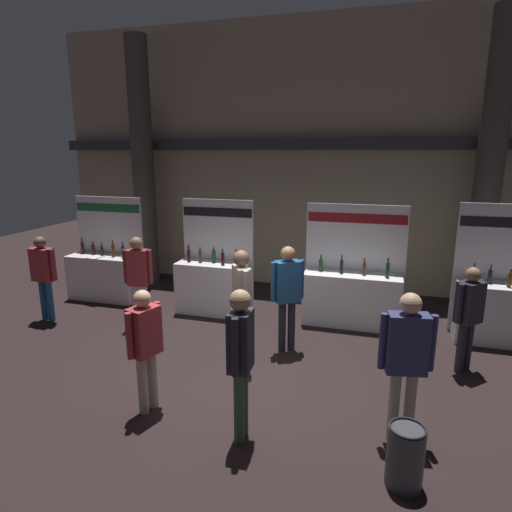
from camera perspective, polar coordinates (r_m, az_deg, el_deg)
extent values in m
plane|color=black|center=(6.75, -1.92, -15.13)|extent=(24.70, 24.70, 0.00)
cube|color=gray|center=(10.52, 6.23, 12.62)|extent=(12.35, 0.25, 6.16)
cube|color=#2D2D33|center=(10.22, 5.96, 14.33)|extent=(12.35, 0.20, 0.24)
cylinder|color=#423D38|center=(11.18, -14.61, 11.51)|extent=(0.52, 0.52, 5.84)
cylinder|color=#423D38|center=(9.82, 28.29, 10.12)|extent=(0.52, 0.52, 5.84)
cube|color=white|center=(10.31, -19.26, -2.66)|extent=(1.57, 0.60, 0.99)
cube|color=white|center=(10.43, -18.46, 1.18)|extent=(1.65, 0.04, 2.26)
cube|color=#1E6638|center=(10.27, -18.90, 6.00)|extent=(1.60, 0.01, 0.18)
cylinder|color=black|center=(10.55, -21.76, 0.99)|extent=(0.07, 0.07, 0.26)
cylinder|color=black|center=(10.52, -21.84, 1.90)|extent=(0.03, 0.03, 0.08)
cylinder|color=black|center=(10.51, -21.86, 2.17)|extent=(0.03, 0.03, 0.02)
cylinder|color=black|center=(10.39, -20.54, 0.81)|extent=(0.07, 0.07, 0.22)
cylinder|color=black|center=(10.36, -20.60, 1.62)|extent=(0.03, 0.03, 0.08)
cylinder|color=gold|center=(10.35, -20.63, 1.88)|extent=(0.03, 0.03, 0.02)
cylinder|color=black|center=(10.14, -19.51, 0.61)|extent=(0.06, 0.06, 0.23)
cylinder|color=black|center=(10.11, -19.58, 1.43)|extent=(0.03, 0.03, 0.07)
cylinder|color=red|center=(10.10, -19.60, 1.67)|extent=(0.03, 0.03, 0.02)
cylinder|color=#472D14|center=(10.01, -18.20, 0.68)|extent=(0.07, 0.07, 0.27)
cylinder|color=#472D14|center=(9.98, -18.27, 1.66)|extent=(0.03, 0.03, 0.08)
cylinder|color=red|center=(9.97, -18.29, 1.94)|extent=(0.03, 0.03, 0.02)
cylinder|color=#19381E|center=(9.81, -17.02, 0.49)|extent=(0.07, 0.07, 0.27)
cylinder|color=#19381E|center=(9.78, -17.09, 1.48)|extent=(0.03, 0.03, 0.08)
cylinder|color=red|center=(9.77, -17.11, 1.77)|extent=(0.03, 0.03, 0.02)
cube|color=silver|center=(10.07, -20.30, -0.15)|extent=(0.31, 0.37, 0.02)
cube|color=white|center=(8.95, -5.67, -4.19)|extent=(1.45, 0.60, 1.05)
cube|color=white|center=(9.08, -4.96, 0.19)|extent=(1.52, 0.04, 2.29)
cube|color=black|center=(8.90, -5.13, 5.74)|extent=(1.48, 0.01, 0.18)
cylinder|color=black|center=(8.96, -8.79, 0.03)|extent=(0.07, 0.07, 0.24)
cylinder|color=black|center=(8.92, -8.83, 1.07)|extent=(0.03, 0.03, 0.09)
cylinder|color=black|center=(8.91, -8.84, 1.40)|extent=(0.03, 0.03, 0.02)
cylinder|color=#472D14|center=(8.88, -7.31, -0.10)|extent=(0.07, 0.07, 0.23)
cylinder|color=#472D14|center=(8.84, -7.34, 0.81)|extent=(0.03, 0.03, 0.06)
cylinder|color=black|center=(8.83, -7.35, 1.07)|extent=(0.03, 0.03, 0.02)
cylinder|color=#19381E|center=(8.83, -5.55, -0.03)|extent=(0.07, 0.07, 0.26)
cylinder|color=#19381E|center=(8.79, -5.57, 1.00)|extent=(0.03, 0.03, 0.06)
cylinder|color=gold|center=(8.78, -5.58, 1.26)|extent=(0.03, 0.03, 0.02)
cylinder|color=black|center=(8.62, -4.37, -0.39)|extent=(0.07, 0.07, 0.24)
cylinder|color=black|center=(8.58, -4.39, 0.60)|extent=(0.03, 0.03, 0.06)
cylinder|color=black|center=(8.57, -4.40, 0.85)|extent=(0.03, 0.03, 0.02)
cylinder|color=black|center=(8.64, -2.62, -0.39)|extent=(0.07, 0.07, 0.22)
cylinder|color=black|center=(8.61, -2.63, 0.55)|extent=(0.03, 0.03, 0.07)
cylinder|color=red|center=(8.60, -2.63, 0.83)|extent=(0.03, 0.03, 0.02)
cube|color=white|center=(8.49, 12.37, -5.60)|extent=(1.80, 0.60, 1.00)
cube|color=white|center=(8.64, 12.75, -0.89)|extent=(1.89, 0.04, 2.27)
cube|color=maroon|center=(8.44, 13.05, 4.83)|extent=(1.84, 0.01, 0.18)
cylinder|color=#19381E|center=(8.43, 8.47, -1.21)|extent=(0.08, 0.08, 0.22)
cylinder|color=#19381E|center=(8.39, 8.51, -0.22)|extent=(0.03, 0.03, 0.08)
cylinder|color=red|center=(8.38, 8.52, 0.10)|extent=(0.03, 0.03, 0.02)
cylinder|color=black|center=(8.33, 11.13, -1.39)|extent=(0.06, 0.06, 0.25)
cylinder|color=black|center=(8.29, 11.19, -0.25)|extent=(0.03, 0.03, 0.09)
cylinder|color=red|center=(8.28, 11.20, 0.11)|extent=(0.03, 0.03, 0.02)
cylinder|color=#472D14|center=(8.32, 13.97, -1.65)|extent=(0.07, 0.07, 0.23)
cylinder|color=#472D14|center=(8.28, 14.03, -0.62)|extent=(0.03, 0.03, 0.08)
cylinder|color=red|center=(8.27, 14.05, -0.29)|extent=(0.03, 0.03, 0.02)
cylinder|color=#19381E|center=(8.25, 16.84, -1.82)|extent=(0.07, 0.07, 0.27)
cylinder|color=#19381E|center=(8.21, 16.93, -0.63)|extent=(0.03, 0.03, 0.08)
cylinder|color=red|center=(8.19, 16.95, -0.29)|extent=(0.03, 0.03, 0.02)
cylinder|color=#472D14|center=(8.31, 26.58, -2.39)|extent=(0.06, 0.06, 0.26)
cylinder|color=#472D14|center=(8.27, 26.71, -1.25)|extent=(0.03, 0.03, 0.08)
cylinder|color=black|center=(8.26, 26.74, -0.91)|extent=(0.03, 0.03, 0.02)
cylinder|color=black|center=(8.45, 28.29, -2.41)|extent=(0.06, 0.06, 0.24)
cylinder|color=black|center=(8.42, 28.41, -1.37)|extent=(0.03, 0.03, 0.08)
cylinder|color=red|center=(8.40, 28.45, -1.04)|extent=(0.03, 0.03, 0.02)
cylinder|color=#472D14|center=(8.38, 30.27, -2.82)|extent=(0.07, 0.07, 0.22)
cylinder|color=#472D14|center=(8.35, 30.39, -1.85)|extent=(0.03, 0.03, 0.07)
cylinder|color=black|center=(8.34, 30.43, -1.54)|extent=(0.03, 0.03, 0.02)
cylinder|color=#38383D|center=(4.94, 18.95, -23.63)|extent=(0.36, 0.36, 0.62)
torus|color=black|center=(4.76, 19.27, -20.50)|extent=(0.36, 0.36, 0.02)
cylinder|color=#33563D|center=(5.31, -1.74, -18.37)|extent=(0.12, 0.12, 0.87)
cylinder|color=#33563D|center=(5.18, -2.21, -19.25)|extent=(0.12, 0.12, 0.87)
cube|color=#23232D|center=(4.87, -2.04, -11.04)|extent=(0.25, 0.34, 0.69)
sphere|color=tan|center=(4.70, -2.09, -5.83)|extent=(0.24, 0.24, 0.24)
cylinder|color=#23232D|center=(5.05, -1.40, -9.90)|extent=(0.08, 0.08, 0.65)
cylinder|color=#23232D|center=(4.68, -2.75, -11.89)|extent=(0.08, 0.08, 0.65)
cylinder|color=navy|center=(9.52, -26.07, -5.19)|extent=(0.12, 0.12, 0.81)
cylinder|color=navy|center=(9.40, -25.37, -5.35)|extent=(0.12, 0.12, 0.81)
cube|color=maroon|center=(9.27, -26.17, -1.02)|extent=(0.45, 0.29, 0.64)
sphere|color=brown|center=(9.18, -26.46, 1.62)|extent=(0.22, 0.22, 0.22)
cylinder|color=maroon|center=(9.46, -27.22, -0.77)|extent=(0.08, 0.08, 0.61)
cylinder|color=maroon|center=(9.08, -25.11, -1.09)|extent=(0.08, 0.08, 0.61)
cylinder|color=#ADA393|center=(5.87, -14.63, -15.99)|extent=(0.12, 0.12, 0.78)
cylinder|color=#ADA393|center=(5.96, -13.41, -15.42)|extent=(0.12, 0.12, 0.78)
cube|color=maroon|center=(5.61, -14.43, -9.48)|extent=(0.36, 0.43, 0.62)
sphere|color=tan|center=(5.47, -14.69, -5.42)|extent=(0.21, 0.21, 0.21)
cylinder|color=maroon|center=(5.48, -16.25, -10.03)|extent=(0.08, 0.08, 0.58)
cylinder|color=maroon|center=(5.75, -12.72, -8.66)|extent=(0.08, 0.08, 0.58)
cylinder|color=#ADA393|center=(5.50, 19.48, -18.08)|extent=(0.12, 0.12, 0.86)
cylinder|color=#ADA393|center=(5.46, 17.60, -18.17)|extent=(0.12, 0.12, 0.86)
cube|color=navy|center=(5.12, 19.19, -10.78)|extent=(0.47, 0.31, 0.68)
sphere|color=tan|center=(4.96, 19.61, -5.89)|extent=(0.24, 0.24, 0.24)
cylinder|color=navy|center=(5.19, 22.09, -10.53)|extent=(0.08, 0.08, 0.64)
cylinder|color=navy|center=(5.06, 16.25, -10.65)|extent=(0.08, 0.08, 0.64)
cylinder|color=silver|center=(6.89, -2.03, -10.42)|extent=(0.12, 0.12, 0.88)
cylinder|color=silver|center=(6.75, -1.67, -10.97)|extent=(0.12, 0.12, 0.88)
cube|color=#ADA393|center=(6.53, -1.90, -4.36)|extent=(0.39, 0.44, 0.70)
sphere|color=brown|center=(6.40, -1.93, -0.29)|extent=(0.24, 0.24, 0.24)
cylinder|color=#ADA393|center=(6.75, -2.43, -3.60)|extent=(0.08, 0.08, 0.66)
cylinder|color=#ADA393|center=(6.30, -1.33, -4.86)|extent=(0.08, 0.08, 0.66)
cylinder|color=#23232D|center=(7.33, 4.65, -9.03)|extent=(0.12, 0.12, 0.86)
cylinder|color=#23232D|center=(7.27, 3.43, -9.21)|extent=(0.12, 0.12, 0.86)
cube|color=navy|center=(7.04, 4.15, -3.35)|extent=(0.46, 0.42, 0.68)
sphere|color=#8C6647|center=(6.92, 4.22, 0.32)|extent=(0.24, 0.24, 0.24)
cylinder|color=navy|center=(7.13, 5.98, -3.03)|extent=(0.08, 0.08, 0.64)
cylinder|color=navy|center=(6.95, 2.27, -3.41)|extent=(0.08, 0.08, 0.64)
cylinder|color=#23232D|center=(7.30, 25.26, -10.81)|extent=(0.12, 0.12, 0.78)
cylinder|color=#23232D|center=(7.42, 25.99, -10.49)|extent=(0.12, 0.12, 0.78)
cube|color=#23232D|center=(7.11, 26.20, -5.47)|extent=(0.43, 0.43, 0.62)
sphere|color=#8C6647|center=(7.00, 26.56, -2.18)|extent=(0.22, 0.22, 0.22)
cylinder|color=#23232D|center=(6.93, 25.13, -5.70)|extent=(0.08, 0.08, 0.59)
cylinder|color=#23232D|center=(7.29, 27.25, -5.02)|extent=(0.08, 0.08, 0.59)
cylinder|color=silver|center=(8.48, -15.45, -6.38)|extent=(0.12, 0.12, 0.84)
cylinder|color=silver|center=(8.43, -14.36, -6.43)|extent=(0.12, 0.12, 0.84)
cube|color=maroon|center=(8.23, -15.22, -1.47)|extent=(0.41, 0.29, 0.67)
sphere|color=#8C6647|center=(8.13, -15.42, 1.62)|extent=(0.23, 0.23, 0.23)
cylinder|color=maroon|center=(8.30, -16.73, -1.33)|extent=(0.08, 0.08, 0.63)
cylinder|color=maroon|center=(8.16, -13.71, -1.39)|extent=(0.08, 0.08, 0.63)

